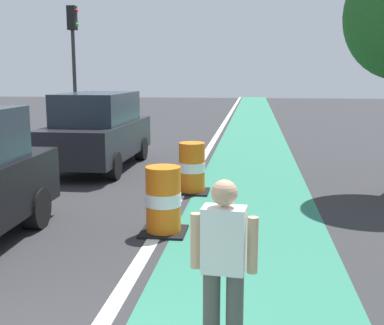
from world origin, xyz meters
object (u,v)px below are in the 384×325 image
Objects in this scene: parked_suv_second at (98,130)px; traffic_barrel_mid at (192,168)px; traffic_barrel_front at (163,201)px; skateboarder_on_lane at (223,270)px; traffic_light_corner at (73,49)px; pedestrian_crossing at (14,130)px.

parked_suv_second reaches higher than traffic_barrel_mid.
traffic_barrel_front is at bearing -62.56° from parked_suv_second.
skateboarder_on_lane is 3.83m from traffic_barrel_front.
traffic_barrel_front is at bearing -92.30° from traffic_barrel_mid.
parked_suv_second reaches higher than skateboarder_on_lane.
traffic_light_corner reaches higher than pedestrian_crossing.
pedestrian_crossing is at bearing -92.34° from traffic_light_corner.
traffic_barrel_front is 0.21× the size of traffic_light_corner.
traffic_barrel_front is at bearing 108.07° from skateboarder_on_lane.
pedestrian_crossing reaches higher than traffic_barrel_mid.
skateboarder_on_lane is 1.55× the size of traffic_barrel_front.
traffic_barrel_front is 1.00× the size of traffic_barrel_mid.
traffic_light_corner is at bearing 123.69° from traffic_barrel_mid.
parked_suv_second is at bearing -22.67° from pedestrian_crossing.
traffic_barrel_mid is at bearing -32.60° from pedestrian_crossing.
traffic_barrel_front is at bearing -48.62° from pedestrian_crossing.
parked_suv_second is 4.24× the size of traffic_barrel_mid.
traffic_barrel_front is (-1.18, 3.62, -0.38)m from skateboarder_on_lane.
pedestrian_crossing is at bearing 124.36° from skateboarder_on_lane.
skateboarder_on_lane is 16.63m from traffic_light_corner.
traffic_barrel_front is 0.68× the size of pedestrian_crossing.
skateboarder_on_lane is 0.37× the size of parked_suv_second.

